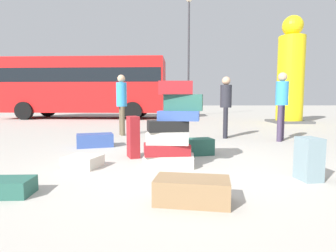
# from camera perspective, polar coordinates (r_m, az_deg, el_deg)

# --- Properties ---
(ground_plane) EXTENTS (80.00, 80.00, 0.00)m
(ground_plane) POSITION_cam_1_polar(r_m,az_deg,el_deg) (4.26, 1.70, -8.59)
(ground_plane) COLOR #ADA89E
(suitcase_tower) EXTENTS (0.95, 0.60, 1.32)m
(suitcase_tower) POSITION_cam_1_polar(r_m,az_deg,el_deg) (4.29, 0.93, -0.68)
(suitcase_tower) COLOR beige
(suitcase_tower) RESTS_ON ground
(suitcase_brown_foreground_near) EXTENTS (0.81, 0.53, 0.25)m
(suitcase_brown_foreground_near) POSITION_cam_1_polar(r_m,az_deg,el_deg) (2.87, 4.96, -13.09)
(suitcase_brown_foreground_near) COLOR olive
(suitcase_brown_foreground_near) RESTS_ON ground
(suitcase_cream_right_side) EXTENTS (0.62, 0.56, 0.18)m
(suitcase_cream_right_side) POSITION_cam_1_polar(r_m,az_deg,el_deg) (4.47, -17.11, -7.01)
(suitcase_cream_right_side) COLOR beige
(suitcase_cream_right_side) RESTS_ON ground
(suitcase_maroon_upright_blue) EXTENTS (0.27, 0.35, 0.74)m
(suitcase_maroon_upright_blue) POSITION_cam_1_polar(r_m,az_deg,el_deg) (4.98, -7.19, -2.25)
(suitcase_maroon_upright_blue) COLOR maroon
(suitcase_maroon_upright_blue) RESTS_ON ground
(suitcase_slate_white_trunk) EXTENTS (0.27, 0.33, 0.55)m
(suitcase_slate_white_trunk) POSITION_cam_1_polar(r_m,az_deg,el_deg) (4.01, 27.03, -6.07)
(suitcase_slate_white_trunk) COLOR gray
(suitcase_slate_white_trunk) RESTS_ON ground
(suitcase_navy_behind_tower) EXTENTS (0.85, 0.62, 0.28)m
(suitcase_navy_behind_tower) POSITION_cam_1_polar(r_m,az_deg,el_deg) (6.27, -14.81, -2.86)
(suitcase_navy_behind_tower) COLOR #334F99
(suitcase_navy_behind_tower) RESTS_ON ground
(suitcase_teal_left_side) EXTENTS (0.64, 0.35, 0.18)m
(suitcase_teal_left_side) POSITION_cam_1_polar(r_m,az_deg,el_deg) (3.56, -31.06, -10.75)
(suitcase_teal_left_side) COLOR #26594C
(suitcase_teal_left_side) RESTS_ON ground
(suitcase_teal_foreground_far) EXTENTS (0.66, 0.46, 0.30)m
(suitcase_teal_foreground_far) POSITION_cam_1_polar(r_m,az_deg,el_deg) (5.23, 5.87, -4.26)
(suitcase_teal_foreground_far) COLOR #26594C
(suitcase_teal_foreground_far) RESTS_ON ground
(person_bearded_onlooker) EXTENTS (0.30, 0.34, 1.63)m
(person_bearded_onlooker) POSITION_cam_1_polar(r_m,az_deg,el_deg) (7.55, 11.83, 4.96)
(person_bearded_onlooker) COLOR black
(person_bearded_onlooker) RESTS_ON ground
(person_tourist_with_camera) EXTENTS (0.30, 0.33, 1.73)m
(person_tourist_with_camera) POSITION_cam_1_polar(r_m,az_deg,el_deg) (8.07, -9.54, 5.44)
(person_tourist_with_camera) COLOR brown
(person_tourist_with_camera) RESTS_ON ground
(person_passerby_in_red) EXTENTS (0.30, 0.30, 1.69)m
(person_passerby_in_red) POSITION_cam_1_polar(r_m,az_deg,el_deg) (7.38, 22.38, 4.95)
(person_passerby_in_red) COLOR #3F334C
(person_passerby_in_red) RESTS_ON ground
(yellow_dummy_statue) EXTENTS (1.57, 1.57, 4.60)m
(yellow_dummy_statue) POSITION_cam_1_polar(r_m,az_deg,el_deg) (13.39, 23.94, 9.47)
(yellow_dummy_statue) COLOR yellow
(yellow_dummy_statue) RESTS_ON ground
(parked_bus) EXTENTS (8.68, 3.21, 3.15)m
(parked_bus) POSITION_cam_1_polar(r_m,az_deg,el_deg) (15.75, -16.60, 8.24)
(parked_bus) COLOR red
(parked_bus) RESTS_ON ground
(lamp_post) EXTENTS (0.36, 0.36, 7.25)m
(lamp_post) POSITION_cam_1_polar(r_m,az_deg,el_deg) (17.82, 4.29, 17.15)
(lamp_post) COLOR #333338
(lamp_post) RESTS_ON ground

